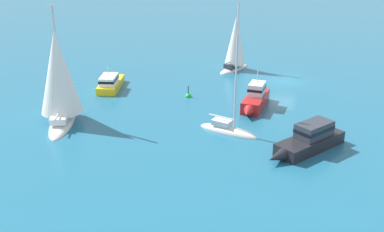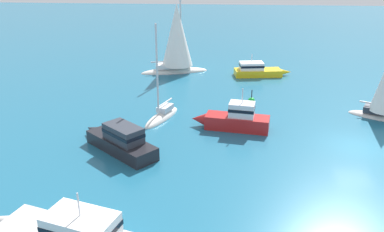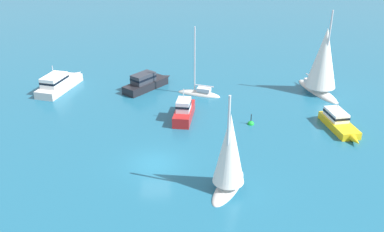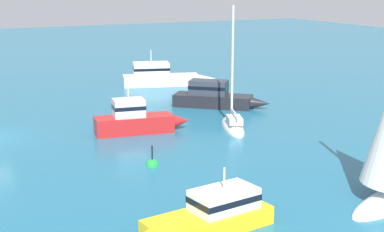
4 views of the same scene
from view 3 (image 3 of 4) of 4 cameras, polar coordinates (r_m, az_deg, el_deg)
ground_plane at (r=34.18m, az=-5.14°, el=-6.52°), size 160.00×160.00×0.00m
launch at (r=41.61m, az=19.51°, el=-0.80°), size 2.51×6.30×2.38m
ketch at (r=48.54m, az=17.50°, el=6.92°), size 4.15×7.68×9.89m
launch_1 at (r=48.58m, az=-6.27°, el=4.62°), size 5.71×6.29×1.98m
ketch_1 at (r=29.83m, az=5.16°, el=-5.45°), size 3.73×5.30×7.98m
powerboat at (r=41.24m, az=-1.04°, el=0.83°), size 2.34×6.07×3.28m
motor_cruiser at (r=50.38m, az=-17.80°, el=4.32°), size 4.14×8.45×3.18m
sailboat at (r=46.85m, az=0.98°, el=3.14°), size 5.08×2.90×8.18m
channel_buoy at (r=40.63m, az=8.07°, el=-1.10°), size 0.65×0.65×1.38m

